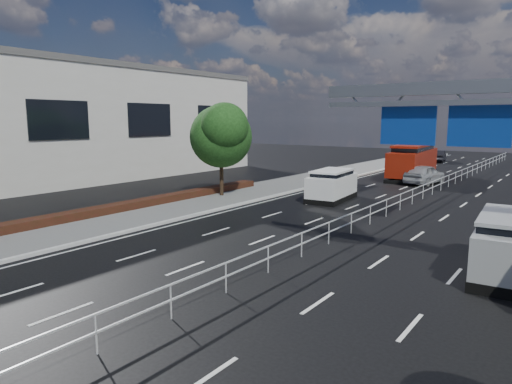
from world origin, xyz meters
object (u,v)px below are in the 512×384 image
Objects in this scene: white_minivan at (332,185)px; near_car_silver at (425,174)px; near_car_dark at (438,156)px; red_bus at (413,160)px; overhead_gantry at (504,117)px; silver_minivan at (512,246)px.

white_minivan is 12.31m from near_car_silver.
red_bus is at bearing 89.84° from near_car_dark.
near_car_silver is at bearing -64.71° from red_bus.
overhead_gantry is 2.06× the size of near_car_silver.
white_minivan is 34.70m from near_car_dark.
overhead_gantry reaches higher than silver_minivan.
near_car_silver reaches higher than near_car_dark.
silver_minivan is at bearing 120.63° from near_car_silver.
overhead_gantry reaches higher than near_car_silver.
near_car_dark is (-1.80, 34.66, -0.29)m from white_minivan.
near_car_silver is (2.18, -3.75, -0.83)m from red_bus.
overhead_gantry is 25.54m from near_car_silver.
silver_minivan reaches higher than near_car_dark.
near_car_silver is (2.87, 11.97, -0.19)m from white_minivan.
silver_minivan is (12.20, -10.29, 0.05)m from white_minivan.
near_car_dark is at bearing 102.96° from silver_minivan.
near_car_silver is at bearing 93.98° from near_car_dark.
overhead_gantry is at bearing -50.20° from white_minivan.
overhead_gantry is 2.26× the size of near_car_dark.
silver_minivan is (9.33, -22.26, 0.24)m from near_car_silver.
near_car_dark is at bearing 92.62° from red_bus.
overhead_gantry is at bearing 118.68° from near_car_silver.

